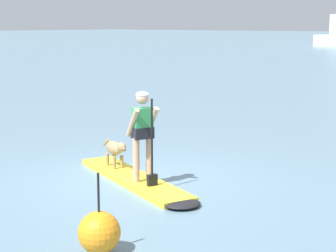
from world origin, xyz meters
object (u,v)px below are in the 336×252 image
paddleboard (139,182)px  dog (115,149)px  person_paddler (143,130)px  marker_buoy (99,232)px

paddleboard → dog: dog is taller
paddleboard → person_paddler: bearing=-20.8°
dog → marker_buoy: (2.73, -3.05, -0.19)m
paddleboard → person_paddler: 0.99m
paddleboard → marker_buoy: marker_buoy is taller
paddleboard → person_paddler: (0.16, -0.06, 0.98)m
dog → paddleboard: bearing=-20.8°
dog → marker_buoy: 4.10m
paddleboard → marker_buoy: bearing=-56.4°
paddleboard → person_paddler: person_paddler is taller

